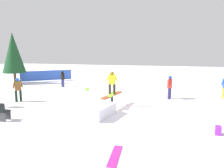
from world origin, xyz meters
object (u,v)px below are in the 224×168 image
Objects in this scene: main_rider_on_rail at (112,83)px; bystander_red at (170,86)px; loose_snowboard_lime at (87,89)px; pine_tree_near at (13,53)px; bystander_black at (63,78)px; bystander_brown at (18,88)px; loose_snowboard_magenta at (115,156)px; rail_feature at (112,96)px; backpack_on_snow at (218,130)px; folding_chair at (3,112)px.

bystander_red is (2.83, -3.28, -0.52)m from main_rider_on_rail.
loose_snowboard_lime is 0.29× the size of pine_tree_near.
bystander_red is 1.13× the size of loose_snowboard_lime.
bystander_red is at bearing 19.38° from bystander_black.
bystander_brown is 1.08× the size of loose_snowboard_magenta.
rail_feature is 6.05m from bystander_brown.
backpack_on_snow reaches higher than loose_snowboard_magenta.
rail_feature is at bearing -8.43° from bystander_black.
bystander_red is at bearing 25.45° from backpack_on_snow.
bystander_red is 1.02× the size of bystander_brown.
bystander_brown is 8.18m from pine_tree_near.
folding_chair is (-3.43, -1.67, -0.43)m from bystander_brown.
rail_feature is at bearing -119.64° from pine_tree_near.
backpack_on_snow is (-8.44, -10.55, -0.61)m from bystander_black.
folding_chair is at bearing 127.20° from main_rider_on_rail.
bystander_black is at bearing 92.69° from bystander_red.
bystander_brown reaches higher than rail_feature.
pine_tree_near reaches higher than main_rider_on_rail.
pine_tree_near reaches higher than loose_snowboard_magenta.
bystander_brown is 4.44× the size of backpack_on_snow.
bystander_brown reaches higher than loose_snowboard_lime.
pine_tree_near is (6.20, 10.90, 2.28)m from rail_feature.
loose_snowboard_lime is at bearing 32.10° from main_rider_on_rail.
folding_chair reaches higher than loose_snowboard_lime.
bystander_red is at bearing -50.58° from main_rider_on_rail.
main_rider_on_rail is at bearing -8.43° from bystander_black.
bystander_red is 0.32× the size of pine_tree_near.
backpack_on_snow is (0.44, -9.32, -0.24)m from folding_chair.
loose_snowboard_magenta is (-11.02, -6.96, -0.77)m from bystander_black.
bystander_black is at bearing -149.91° from loose_snowboard_magenta.
backpack_on_snow is at bearing 123.56° from loose_snowboard_magenta.
rail_feature is 1.51× the size of main_rider_on_rail.
bystander_red is at bearing -103.38° from pine_tree_near.
pine_tree_near is at bearing 74.91° from bystander_brown.
backpack_on_snow is at bearing -68.08° from bystander_brown.
main_rider_on_rail is 6.07m from bystander_brown.
bystander_brown is 11.41m from backpack_on_snow.
backpack_on_snow is 18.54m from pine_tree_near.
rail_feature is 7.78m from bystander_black.
main_rider_on_rail is 1.00× the size of loose_snowboard_magenta.
pine_tree_near reaches higher than backpack_on_snow.
loose_snowboard_magenta and loose_snowboard_lime have the same top height.
bystander_black is 0.29× the size of pine_tree_near.
bystander_brown is 1.09× the size of bystander_black.
folding_chair reaches higher than loose_snowboard_magenta.
pine_tree_near is at bearing 75.01° from rail_feature.
bystander_black is at bearing 44.70° from main_rider_on_rail.
folding_chair is (-3.49, 4.38, -0.20)m from rail_feature.
loose_snowboard_lime is (-0.60, -2.43, -0.77)m from bystander_black.
main_rider_on_rail is 4.36m from bystander_red.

